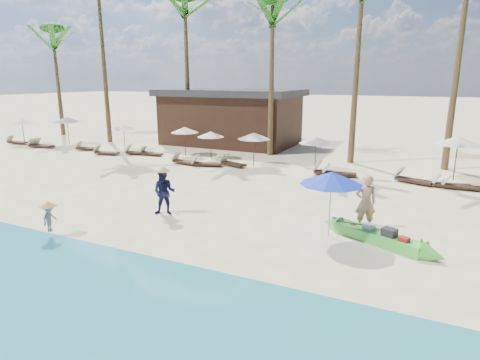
% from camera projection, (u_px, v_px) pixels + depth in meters
% --- Properties ---
extents(ground, '(240.00, 240.00, 0.00)m').
position_uv_depth(ground, '(210.00, 231.00, 13.80)').
color(ground, '#FEEABC').
rests_on(ground, ground).
extents(wet_sand_strip, '(240.00, 4.50, 0.01)m').
position_uv_depth(wet_sand_strip, '(105.00, 302.00, 9.43)').
color(wet_sand_strip, tan).
rests_on(wet_sand_strip, ground).
extents(green_canoe, '(4.44, 2.14, 0.60)m').
position_uv_depth(green_canoe, '(378.00, 237.00, 12.80)').
color(green_canoe, '#4CD541').
rests_on(green_canoe, ground).
extents(tourist, '(0.84, 0.71, 1.96)m').
position_uv_depth(tourist, '(366.00, 202.00, 13.77)').
color(tourist, tan).
rests_on(tourist, ground).
extents(vendor_green, '(1.05, 0.94, 1.78)m').
position_uv_depth(vendor_green, '(164.00, 192.00, 15.35)').
color(vendor_green, '#16173E').
rests_on(vendor_green, ground).
extents(vendor_yellow, '(0.48, 0.67, 0.93)m').
position_uv_depth(vendor_yellow, '(50.00, 218.00, 13.24)').
color(vendor_yellow, gray).
rests_on(vendor_yellow, ground).
extents(blue_umbrella, '(2.04, 2.04, 2.20)m').
position_uv_depth(blue_umbrella, '(331.00, 178.00, 12.95)').
color(blue_umbrella, '#99999E').
rests_on(blue_umbrella, ground).
extents(resort_parasol_0, '(1.97, 1.97, 2.03)m').
position_uv_depth(resort_parasol_0, '(22.00, 121.00, 31.75)').
color(resort_parasol_0, '#371F16').
rests_on(resort_parasol_0, ground).
extents(lounger_0_left, '(1.88, 0.82, 0.62)m').
position_uv_depth(lounger_0_left, '(17.00, 142.00, 32.19)').
color(lounger_0_left, '#371F16').
rests_on(lounger_0_left, ground).
extents(lounger_0_right, '(1.94, 1.09, 0.63)m').
position_uv_depth(lounger_0_right, '(39.00, 145.00, 30.53)').
color(lounger_0_right, '#371F16').
rests_on(lounger_0_right, ground).
extents(resort_parasol_1, '(2.13, 2.13, 2.20)m').
position_uv_depth(resort_parasol_1, '(67.00, 119.00, 31.69)').
color(resort_parasol_1, '#371F16').
rests_on(resort_parasol_1, ground).
extents(lounger_1_left, '(1.87, 0.58, 0.63)m').
position_uv_depth(lounger_1_left, '(43.00, 145.00, 30.56)').
color(lounger_1_left, '#371F16').
rests_on(lounger_1_left, ground).
extents(lounger_1_right, '(1.79, 0.90, 0.58)m').
position_uv_depth(lounger_1_right, '(86.00, 148.00, 29.37)').
color(lounger_1_right, '#371F16').
rests_on(lounger_1_right, ground).
extents(resort_parasol_2, '(1.85, 1.85, 1.91)m').
position_uv_depth(resort_parasol_2, '(123.00, 127.00, 29.18)').
color(resort_parasol_2, '#371F16').
rests_on(resort_parasol_2, ground).
extents(lounger_2_left, '(1.84, 0.89, 0.60)m').
position_uv_depth(lounger_2_left, '(105.00, 152.00, 27.63)').
color(lounger_2_left, '#371F16').
rests_on(lounger_2_left, ground).
extents(resort_parasol_3, '(1.89, 1.89, 1.95)m').
position_uv_depth(resort_parasol_3, '(185.00, 130.00, 27.02)').
color(resort_parasol_3, '#371F16').
rests_on(resort_parasol_3, ground).
extents(lounger_3_left, '(1.98, 1.13, 0.64)m').
position_uv_depth(lounger_3_left, '(138.00, 152.00, 27.66)').
color(lounger_3_left, '#371F16').
rests_on(lounger_3_left, ground).
extents(lounger_3_right, '(1.66, 0.57, 0.56)m').
position_uv_depth(lounger_3_right, '(150.00, 153.00, 27.40)').
color(lounger_3_right, '#371F16').
rests_on(lounger_3_right, ground).
extents(resort_parasol_4, '(1.76, 1.76, 1.81)m').
position_uv_depth(resort_parasol_4, '(211.00, 134.00, 25.76)').
color(resort_parasol_4, '#371F16').
rests_on(resort_parasol_4, ground).
extents(lounger_4_left, '(1.91, 0.81, 0.63)m').
position_uv_depth(lounger_4_left, '(184.00, 161.00, 24.61)').
color(lounger_4_left, '#371F16').
rests_on(lounger_4_left, ground).
extents(lounger_4_right, '(1.88, 1.02, 0.61)m').
position_uv_depth(lounger_4_right, '(206.00, 163.00, 24.02)').
color(lounger_4_right, '#371F16').
rests_on(lounger_4_right, ground).
extents(resort_parasol_5, '(1.96, 1.96, 2.02)m').
position_uv_depth(resort_parasol_5, '(254.00, 136.00, 23.72)').
color(resort_parasol_5, '#371F16').
rests_on(resort_parasol_5, ground).
extents(lounger_5_left, '(1.87, 1.10, 0.61)m').
position_uv_depth(lounger_5_left, '(232.00, 163.00, 24.09)').
color(lounger_5_left, '#371F16').
rests_on(lounger_5_left, ground).
extents(resort_parasol_6, '(1.92, 1.92, 1.97)m').
position_uv_depth(resort_parasol_6, '(316.00, 140.00, 22.38)').
color(resort_parasol_6, '#371F16').
rests_on(resort_parasol_6, ground).
extents(lounger_6_left, '(1.85, 0.94, 0.60)m').
position_uv_depth(lounger_6_left, '(338.00, 173.00, 21.52)').
color(lounger_6_left, '#371F16').
rests_on(lounger_6_left, ground).
extents(lounger_6_right, '(1.94, 0.63, 0.65)m').
position_uv_depth(lounger_6_right, '(329.00, 172.00, 21.72)').
color(lounger_6_right, '#371F16').
rests_on(lounger_6_right, ground).
extents(resort_parasol_7, '(2.23, 2.23, 2.30)m').
position_uv_depth(resort_parasol_7, '(458.00, 141.00, 20.26)').
color(resort_parasol_7, '#371F16').
rests_on(resort_parasol_7, ground).
extents(lounger_7_left, '(1.98, 1.16, 0.64)m').
position_uv_depth(lounger_7_left, '(411.00, 179.00, 20.17)').
color(lounger_7_left, '#371F16').
rests_on(lounger_7_left, ground).
extents(lounger_7_right, '(1.75, 0.59, 0.59)m').
position_uv_depth(lounger_7_right, '(459.00, 185.00, 19.00)').
color(lounger_7_right, '#371F16').
rests_on(lounger_7_right, ground).
extents(lounger_8_left, '(1.78, 0.71, 0.59)m').
position_uv_depth(lounger_8_left, '(450.00, 184.00, 19.28)').
color(lounger_8_left, '#371F16').
rests_on(lounger_8_left, ground).
extents(palm_0, '(2.08, 2.08, 9.90)m').
position_uv_depth(palm_0, '(54.00, 44.00, 35.63)').
color(palm_0, brown).
rests_on(palm_0, ground).
extents(palm_1, '(2.08, 2.08, 13.60)m').
position_uv_depth(palm_1, '(99.00, 2.00, 30.79)').
color(palm_1, brown).
rests_on(palm_1, ground).
extents(palm_2, '(2.08, 2.08, 11.33)m').
position_uv_depth(palm_2, '(185.00, 21.00, 29.10)').
color(palm_2, brown).
rests_on(palm_2, ground).
extents(palm_3, '(2.08, 2.08, 10.52)m').
position_uv_depth(palm_3, '(272.00, 23.00, 25.59)').
color(palm_3, brown).
rests_on(palm_3, ground).
extents(palm_4, '(2.08, 2.08, 11.70)m').
position_uv_depth(palm_4, '(361.00, 0.00, 22.85)').
color(palm_4, brown).
rests_on(palm_4, ground).
extents(pavilion_west, '(10.80, 6.60, 4.30)m').
position_uv_depth(pavilion_west, '(231.00, 116.00, 31.92)').
color(pavilion_west, '#371F16').
rests_on(pavilion_west, ground).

